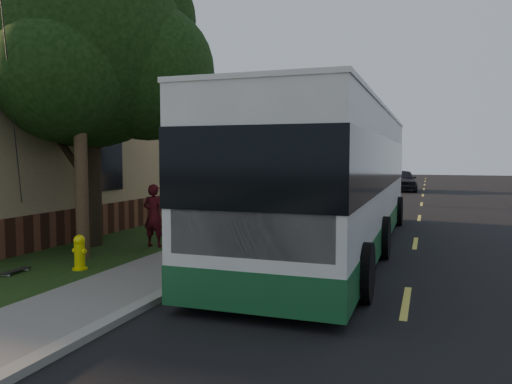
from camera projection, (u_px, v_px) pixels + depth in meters
ground at (191, 283)px, 9.67m from camera, size 120.00×120.00×0.00m
road at (418, 225)px, 17.78m from camera, size 8.00×80.00×0.01m
curb at (309, 219)px, 19.09m from camera, size 0.25×80.00×0.12m
sidewalk at (284, 218)px, 19.42m from camera, size 2.00×80.00×0.08m
grass_verge at (202, 215)px, 20.56m from camera, size 5.00×80.00×0.07m
building_lot at (12, 207)px, 23.83m from camera, size 15.00×80.00×0.04m
fire_hydrant at (80, 253)px, 10.49m from camera, size 0.32×0.32×0.74m
utility_pole at (78, 61)px, 11.35m from camera, size 2.86×3.21×9.07m
leafy_tree at (92, 53)px, 13.15m from camera, size 6.30×6.00×7.80m
bare_tree_near at (280, 161)px, 27.62m from camera, size 1.38×1.21×4.31m
bare_tree_far at (330, 162)px, 38.77m from camera, size 1.38×1.21×4.03m
traffic_signal at (381, 147)px, 41.31m from camera, size 0.18×0.22×5.50m
transit_bus at (334, 176)px, 13.31m from camera, size 3.10×13.43×3.63m
skateboarder at (154, 215)px, 13.11m from camera, size 0.62×0.43×1.65m
skateboard_main at (15, 271)px, 10.17m from camera, size 0.22×0.73×0.07m
dumpster at (54, 203)px, 19.46m from camera, size 1.39×1.13×1.17m
distant_car at (402, 180)px, 34.83m from camera, size 2.32×4.63×1.51m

